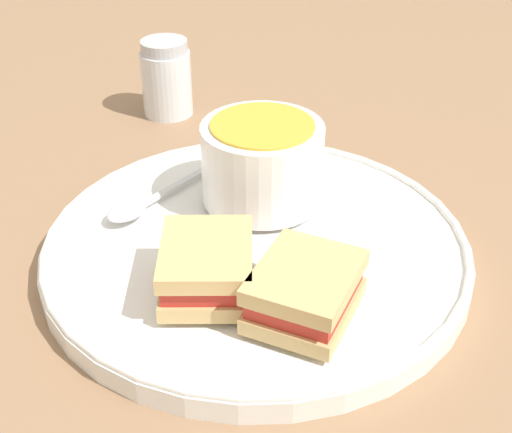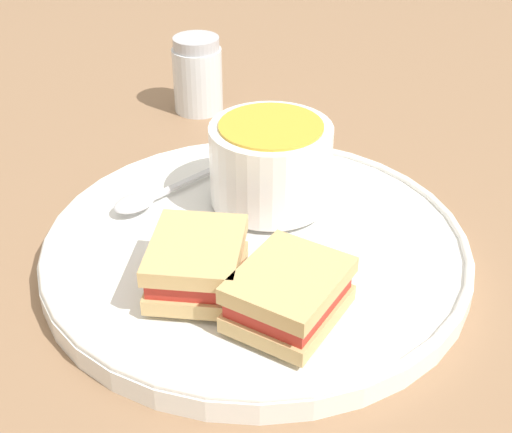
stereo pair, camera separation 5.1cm
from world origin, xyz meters
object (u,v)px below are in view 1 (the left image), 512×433
at_px(sandwich_half_near, 207,267).
at_px(salt_shaker, 166,79).
at_px(sandwich_half_far, 305,291).
at_px(soup_bowl, 262,162).
at_px(spoon, 137,206).

distance_m(sandwich_half_near, salt_shaker, 0.32).
bearing_deg(sandwich_half_far, salt_shaker, 158.41).
height_order(soup_bowl, salt_shaker, soup_bowl).
xyz_separation_m(soup_bowl, sandwich_half_near, (0.06, -0.10, -0.02)).
distance_m(spoon, salt_shaker, 0.22).
xyz_separation_m(sandwich_half_far, salt_shaker, (-0.33, 0.13, 0.00)).
relative_size(spoon, sandwich_half_near, 1.34).
xyz_separation_m(spoon, sandwich_half_near, (0.11, -0.02, 0.01)).
bearing_deg(salt_shaker, soup_bowl, -15.88).
relative_size(soup_bowl, sandwich_half_far, 1.04).
relative_size(soup_bowl, sandwich_half_near, 1.01).
height_order(spoon, sandwich_half_near, sandwich_half_near).
bearing_deg(sandwich_half_near, soup_bowl, 120.52).
bearing_deg(soup_bowl, sandwich_half_near, -59.48).
height_order(sandwich_half_near, sandwich_half_far, same).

